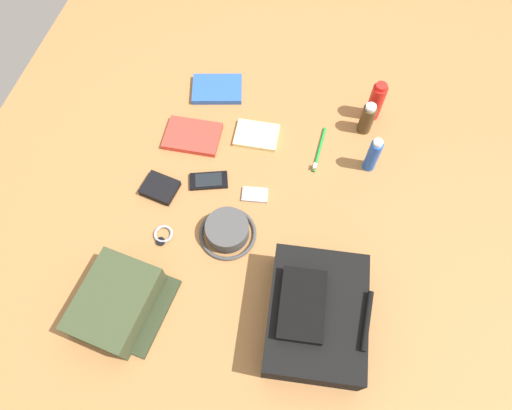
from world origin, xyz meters
name	(u,v)px	position (x,y,z in m)	size (l,w,h in m)	color
ground_plane	(256,212)	(0.00, 0.00, -0.01)	(2.64, 2.02, 0.02)	#A16C3C
backpack	(315,315)	(0.30, 0.24, 0.07)	(0.37, 0.30, 0.16)	black
toiletry_pouch	(117,303)	(0.40, -0.31, 0.05)	(0.28, 0.26, 0.10)	#384228
bucket_hat	(227,231)	(0.10, -0.07, 0.03)	(0.18, 0.18, 0.06)	#454545
sunscreen_spray	(376,101)	(-0.47, 0.31, 0.08)	(0.05, 0.05, 0.16)	red
cologne_bottle	(367,119)	(-0.40, 0.30, 0.06)	(0.05, 0.05, 0.13)	#473319
deodorant_spray	(373,155)	(-0.25, 0.33, 0.07)	(0.04, 0.04, 0.15)	blue
paperback_novel	(217,89)	(-0.45, -0.26, 0.01)	(0.17, 0.21, 0.02)	blue
travel_guidebook	(193,136)	(-0.22, -0.28, 0.01)	(0.14, 0.20, 0.02)	red
cell_phone	(209,181)	(-0.07, -0.18, 0.01)	(0.10, 0.14, 0.01)	black
media_player	(255,195)	(-0.05, -0.02, 0.01)	(0.06, 0.09, 0.01)	#B7B7BC
wristwatch	(163,235)	(0.16, -0.26, 0.01)	(0.07, 0.06, 0.01)	#99999E
toothbrush	(319,151)	(-0.27, 0.16, 0.01)	(0.19, 0.02, 0.02)	#198C33
wallet	(160,189)	(0.00, -0.33, 0.01)	(0.09, 0.11, 0.02)	black
notepad	(257,135)	(-0.28, -0.07, 0.01)	(0.11, 0.15, 0.02)	beige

